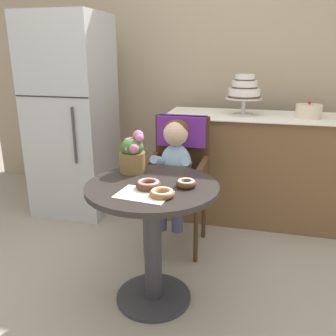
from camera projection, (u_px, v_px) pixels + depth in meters
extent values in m
plane|color=gray|center=(154.00, 298.00, 2.16)|extent=(8.00, 8.00, 0.00)
cube|color=tan|center=(206.00, 57.00, 3.45)|extent=(4.80, 0.10, 2.70)
cylinder|color=#282321|center=(152.00, 187.00, 1.94)|extent=(0.72, 0.72, 0.03)
cylinder|color=#333338|center=(153.00, 247.00, 2.05)|extent=(0.10, 0.10, 0.69)
cylinder|color=#333338|center=(154.00, 296.00, 2.15)|extent=(0.44, 0.44, 0.02)
cube|color=#472D19|center=(176.00, 187.00, 2.60)|extent=(0.42, 0.42, 0.04)
cube|color=#472D19|center=(182.00, 146.00, 2.69)|extent=(0.40, 0.04, 0.46)
cube|color=#472D19|center=(151.00, 170.00, 2.61)|extent=(0.04, 0.38, 0.18)
cube|color=#472D19|center=(203.00, 174.00, 2.52)|extent=(0.04, 0.38, 0.18)
cube|color=#6B2893|center=(182.00, 131.00, 2.66)|extent=(0.36, 0.11, 0.22)
cylinder|color=#472D19|center=(145.00, 226.00, 2.55)|extent=(0.03, 0.03, 0.45)
cylinder|color=#472D19|center=(196.00, 232.00, 2.46)|extent=(0.03, 0.03, 0.45)
cylinder|color=#472D19|center=(159.00, 206.00, 2.88)|extent=(0.03, 0.03, 0.45)
cylinder|color=#472D19|center=(204.00, 211.00, 2.80)|extent=(0.03, 0.03, 0.45)
ellipsoid|color=#8CADCC|center=(176.00, 165.00, 2.52)|extent=(0.22, 0.16, 0.30)
sphere|color=#E0B293|center=(176.00, 133.00, 2.45)|extent=(0.17, 0.17, 0.17)
ellipsoid|color=#4C2D19|center=(176.00, 130.00, 2.46)|extent=(0.17, 0.17, 0.14)
cylinder|color=#8CADCC|center=(159.00, 161.00, 2.45)|extent=(0.08, 0.23, 0.13)
sphere|color=#E0B293|center=(158.00, 174.00, 2.40)|extent=(0.06, 0.06, 0.06)
cylinder|color=#8CADCC|center=(187.00, 163.00, 2.41)|extent=(0.08, 0.23, 0.13)
sphere|color=#E0B293|center=(183.00, 176.00, 2.36)|extent=(0.06, 0.06, 0.06)
cylinder|color=#3F4760|center=(165.00, 183.00, 2.50)|extent=(0.09, 0.22, 0.09)
cylinder|color=#3F4760|center=(161.00, 212.00, 2.45)|extent=(0.08, 0.08, 0.26)
cylinder|color=#3F4760|center=(181.00, 184.00, 2.47)|extent=(0.09, 0.22, 0.09)
cylinder|color=#3F4760|center=(177.00, 214.00, 2.42)|extent=(0.08, 0.08, 0.26)
cube|color=white|center=(143.00, 194.00, 1.80)|extent=(0.28, 0.22, 0.00)
torus|color=#4C2D19|center=(149.00, 185.00, 1.87)|extent=(0.13, 0.13, 0.04)
torus|color=pink|center=(148.00, 183.00, 1.87)|extent=(0.12, 0.12, 0.02)
torus|color=#4C2D19|center=(186.00, 183.00, 1.90)|extent=(0.11, 0.11, 0.04)
torus|color=white|center=(186.00, 182.00, 1.90)|extent=(0.09, 0.09, 0.02)
torus|color=#936033|center=(162.00, 193.00, 1.77)|extent=(0.12, 0.12, 0.03)
torus|color=white|center=(162.00, 192.00, 1.77)|extent=(0.11, 0.11, 0.02)
cylinder|color=brown|center=(132.00, 162.00, 2.12)|extent=(0.15, 0.15, 0.12)
ellipsoid|color=#38662D|center=(132.00, 147.00, 2.10)|extent=(0.14, 0.14, 0.10)
sphere|color=#CC6699|center=(139.00, 138.00, 2.07)|extent=(0.05, 0.05, 0.05)
sphere|color=#CC6699|center=(138.00, 136.00, 2.11)|extent=(0.06, 0.06, 0.06)
sphere|color=#CC6699|center=(132.00, 141.00, 2.12)|extent=(0.05, 0.05, 0.05)
sphere|color=#CC6699|center=(128.00, 142.00, 2.11)|extent=(0.05, 0.05, 0.05)
sphere|color=#CC6699|center=(128.00, 147.00, 2.09)|extent=(0.07, 0.07, 0.07)
sphere|color=#CC6699|center=(128.00, 149.00, 2.06)|extent=(0.06, 0.06, 0.06)
sphere|color=#CC6699|center=(134.00, 149.00, 2.05)|extent=(0.06, 0.06, 0.06)
cube|color=brown|center=(258.00, 168.00, 3.09)|extent=(1.50, 0.56, 0.90)
cube|color=white|center=(262.00, 116.00, 2.95)|extent=(1.56, 0.62, 0.01)
cylinder|color=silver|center=(243.00, 114.00, 2.99)|extent=(0.16, 0.16, 0.01)
cylinder|color=silver|center=(243.00, 106.00, 2.97)|extent=(0.03, 0.03, 0.12)
cylinder|color=silver|center=(244.00, 98.00, 2.95)|extent=(0.30, 0.30, 0.01)
cylinder|color=white|center=(244.00, 93.00, 2.93)|extent=(0.26, 0.25, 0.08)
cylinder|color=#4C2D1E|center=(244.00, 96.00, 2.94)|extent=(0.26, 0.26, 0.01)
cylinder|color=white|center=(245.00, 85.00, 2.91)|extent=(0.20, 0.20, 0.06)
cylinder|color=#4C2D1E|center=(244.00, 87.00, 2.92)|extent=(0.21, 0.21, 0.01)
cylinder|color=white|center=(245.00, 77.00, 2.90)|extent=(0.15, 0.15, 0.05)
cylinder|color=#4C2D1E|center=(245.00, 80.00, 2.90)|extent=(0.16, 0.16, 0.01)
cylinder|color=beige|center=(309.00, 111.00, 2.83)|extent=(0.20, 0.20, 0.11)
sphere|color=red|center=(310.00, 103.00, 2.81)|extent=(0.02, 0.02, 0.02)
cube|color=#B7BABF|center=(72.00, 117.00, 3.15)|extent=(0.64, 0.60, 1.70)
cube|color=black|center=(51.00, 97.00, 2.81)|extent=(0.63, 0.01, 0.01)
cylinder|color=#3F3F44|center=(74.00, 136.00, 2.85)|extent=(0.02, 0.02, 0.45)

